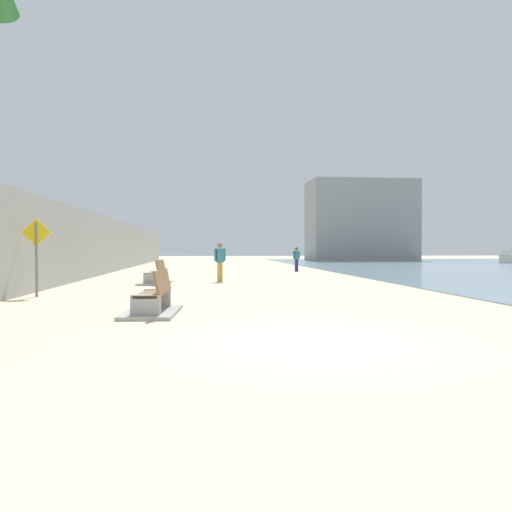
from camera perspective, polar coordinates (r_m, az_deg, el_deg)
The scene contains 8 objects.
ground_plane at distance 25.31m, azimuth -2.50°, elevation -2.32°, with size 120.00×120.00×0.00m, color beige.
seawall at distance 25.90m, azimuth -19.30°, elevation 1.24°, with size 0.80×64.00×3.20m, color #9E9E99.
bench_near at distance 10.71m, azimuth -12.27°, elevation -5.61°, with size 1.25×2.17×0.98m.
bench_far at distance 19.56m, azimuth -12.00°, elevation -2.63°, with size 1.27×2.19×0.98m.
person_walking at distance 29.54m, azimuth 4.90°, elevation -0.17°, with size 0.48×0.31×1.52m.
person_standing at distance 20.45m, azimuth -4.37°, elevation -0.34°, with size 0.50×0.29×1.69m.
pedestrian_sign at distance 15.54m, azimuth -24.95°, elevation 0.89°, with size 0.85×0.08×2.34m.
harbor_building at distance 56.25m, azimuth 12.50°, elevation 4.15°, with size 12.00×6.00×9.18m, color gray.
Camera 1 is at (-1.61, -7.22, 1.46)m, focal length 33.19 mm.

